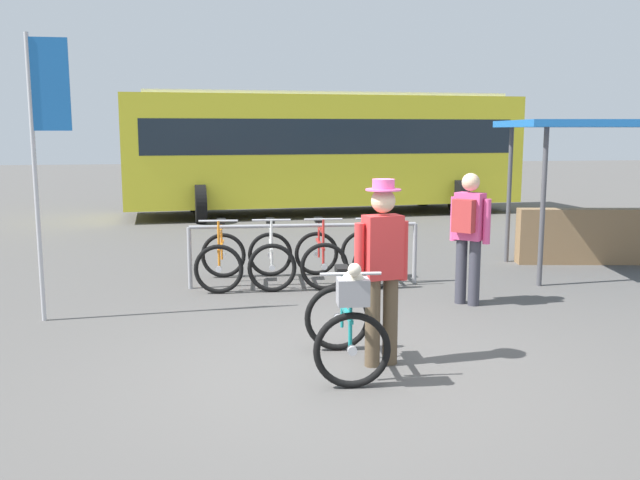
{
  "coord_description": "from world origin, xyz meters",
  "views": [
    {
      "loc": [
        -1.16,
        -5.86,
        2.16
      ],
      "look_at": [
        0.03,
        1.32,
        1.0
      ],
      "focal_mm": 38.93,
      "sensor_mm": 36.0,
      "label": 1
    }
  ],
  "objects_px": {
    "person_with_featured_bike": "(382,265)",
    "bus_distant": "(323,146)",
    "racked_bike_red": "(320,257)",
    "banner_flag": "(44,123)",
    "racked_bike_white": "(271,258)",
    "featured_bicycle": "(346,320)",
    "racked_bike_lime": "(369,256)",
    "market_stall": "(603,180)",
    "pedestrian_with_backpack": "(468,230)",
    "racked_bike_orange": "(221,259)"
  },
  "relations": [
    {
      "from": "person_with_featured_bike",
      "to": "bus_distant",
      "type": "distance_m",
      "value": 11.92
    },
    {
      "from": "featured_bicycle",
      "to": "bus_distant",
      "type": "relative_size",
      "value": 0.12
    },
    {
      "from": "racked_bike_white",
      "to": "market_stall",
      "type": "distance_m",
      "value": 5.3
    },
    {
      "from": "racked_bike_orange",
      "to": "pedestrian_with_backpack",
      "type": "distance_m",
      "value": 3.45
    },
    {
      "from": "bus_distant",
      "to": "racked_bike_white",
      "type": "bearing_deg",
      "value": -104.67
    },
    {
      "from": "featured_bicycle",
      "to": "market_stall",
      "type": "xyz_separation_m",
      "value": [
        4.87,
        4.0,
        0.91
      ]
    },
    {
      "from": "racked_bike_lime",
      "to": "bus_distant",
      "type": "height_order",
      "value": "bus_distant"
    },
    {
      "from": "racked_bike_lime",
      "to": "racked_bike_red",
      "type": "bearing_deg",
      "value": 177.19
    },
    {
      "from": "racked_bike_red",
      "to": "pedestrian_with_backpack",
      "type": "relative_size",
      "value": 0.69
    },
    {
      "from": "racked_bike_orange",
      "to": "racked_bike_lime",
      "type": "distance_m",
      "value": 2.1
    },
    {
      "from": "bus_distant",
      "to": "market_stall",
      "type": "bearing_deg",
      "value": -69.07
    },
    {
      "from": "racked_bike_orange",
      "to": "market_stall",
      "type": "bearing_deg",
      "value": 2.13
    },
    {
      "from": "featured_bicycle",
      "to": "racked_bike_orange",
      "type": "bearing_deg",
      "value": 105.06
    },
    {
      "from": "featured_bicycle",
      "to": "market_stall",
      "type": "bearing_deg",
      "value": 39.4
    },
    {
      "from": "pedestrian_with_backpack",
      "to": "market_stall",
      "type": "relative_size",
      "value": 0.47
    },
    {
      "from": "racked_bike_orange",
      "to": "featured_bicycle",
      "type": "relative_size",
      "value": 0.95
    },
    {
      "from": "racked_bike_white",
      "to": "pedestrian_with_backpack",
      "type": "relative_size",
      "value": 0.69
    },
    {
      "from": "racked_bike_white",
      "to": "featured_bicycle",
      "type": "xyz_separation_m",
      "value": [
        0.32,
        -3.75,
        0.12
      ]
    },
    {
      "from": "featured_bicycle",
      "to": "racked_bike_red",
      "type": "bearing_deg",
      "value": 84.15
    },
    {
      "from": "racked_bike_red",
      "to": "market_stall",
      "type": "height_order",
      "value": "market_stall"
    },
    {
      "from": "pedestrian_with_backpack",
      "to": "bus_distant",
      "type": "xyz_separation_m",
      "value": [
        -0.14,
        9.79,
        0.8
      ]
    },
    {
      "from": "racked_bike_orange",
      "to": "banner_flag",
      "type": "height_order",
      "value": "banner_flag"
    },
    {
      "from": "market_stall",
      "to": "banner_flag",
      "type": "height_order",
      "value": "banner_flag"
    },
    {
      "from": "person_with_featured_bike",
      "to": "bus_distant",
      "type": "bearing_deg",
      "value": 82.91
    },
    {
      "from": "racked_bike_red",
      "to": "featured_bicycle",
      "type": "xyz_separation_m",
      "value": [
        -0.38,
        -3.71,
        0.12
      ]
    },
    {
      "from": "racked_bike_red",
      "to": "bus_distant",
      "type": "bearing_deg",
      "value": 80.03
    },
    {
      "from": "racked_bike_white",
      "to": "banner_flag",
      "type": "distance_m",
      "value": 3.55
    },
    {
      "from": "featured_bicycle",
      "to": "pedestrian_with_backpack",
      "type": "distance_m",
      "value": 2.96
    },
    {
      "from": "racked_bike_white",
      "to": "racked_bike_lime",
      "type": "bearing_deg",
      "value": -2.81
    },
    {
      "from": "racked_bike_red",
      "to": "pedestrian_with_backpack",
      "type": "bearing_deg",
      "value": -44.22
    },
    {
      "from": "person_with_featured_bike",
      "to": "market_stall",
      "type": "relative_size",
      "value": 0.5
    },
    {
      "from": "pedestrian_with_backpack",
      "to": "racked_bike_lime",
      "type": "bearing_deg",
      "value": 120.52
    },
    {
      "from": "racked_bike_white",
      "to": "person_with_featured_bike",
      "type": "bearing_deg",
      "value": -79.3
    },
    {
      "from": "banner_flag",
      "to": "market_stall",
      "type": "bearing_deg",
      "value": 12.64
    },
    {
      "from": "racked_bike_red",
      "to": "person_with_featured_bike",
      "type": "xyz_separation_m",
      "value": [
        -0.02,
        -3.56,
        0.58
      ]
    },
    {
      "from": "racked_bike_red",
      "to": "racked_bike_orange",
      "type": "bearing_deg",
      "value": 177.19
    },
    {
      "from": "racked_bike_lime",
      "to": "pedestrian_with_backpack",
      "type": "distance_m",
      "value": 1.85
    },
    {
      "from": "pedestrian_with_backpack",
      "to": "market_stall",
      "type": "bearing_deg",
      "value": 32.38
    },
    {
      "from": "banner_flag",
      "to": "racked_bike_white",
      "type": "bearing_deg",
      "value": 29.76
    },
    {
      "from": "racked_bike_white",
      "to": "racked_bike_lime",
      "type": "xyz_separation_m",
      "value": [
        1.4,
        -0.07,
        0.0
      ]
    },
    {
      "from": "pedestrian_with_backpack",
      "to": "market_stall",
      "type": "height_order",
      "value": "market_stall"
    },
    {
      "from": "banner_flag",
      "to": "racked_bike_red",
      "type": "bearing_deg",
      "value": 23.8
    },
    {
      "from": "featured_bicycle",
      "to": "person_with_featured_bike",
      "type": "distance_m",
      "value": 0.61
    },
    {
      "from": "person_with_featured_bike",
      "to": "featured_bicycle",
      "type": "bearing_deg",
      "value": -157.39
    },
    {
      "from": "racked_bike_lime",
      "to": "market_stall",
      "type": "distance_m",
      "value": 3.94
    },
    {
      "from": "racked_bike_white",
      "to": "racked_bike_red",
      "type": "relative_size",
      "value": 1.01
    },
    {
      "from": "racked_bike_red",
      "to": "person_with_featured_bike",
      "type": "distance_m",
      "value": 3.61
    },
    {
      "from": "racked_bike_orange",
      "to": "market_stall",
      "type": "height_order",
      "value": "market_stall"
    },
    {
      "from": "bus_distant",
      "to": "market_stall",
      "type": "relative_size",
      "value": 2.94
    },
    {
      "from": "person_with_featured_bike",
      "to": "market_stall",
      "type": "xyz_separation_m",
      "value": [
        4.51,
        3.85,
        0.45
      ]
    }
  ]
}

